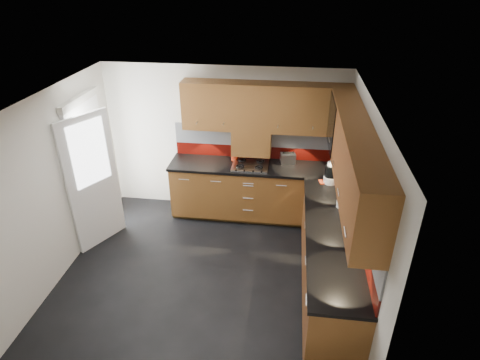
# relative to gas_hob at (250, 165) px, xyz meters

# --- Properties ---
(room) EXTENTS (4.00, 3.80, 2.64)m
(room) POSITION_rel_gas_hob_xyz_m (-0.45, -1.47, 0.54)
(room) COLOR black
(base_cabinets) EXTENTS (2.70, 3.20, 0.95)m
(base_cabinets) POSITION_rel_gas_hob_xyz_m (0.62, -0.75, -0.52)
(base_cabinets) COLOR #552C13
(base_cabinets) RESTS_ON room
(countertop) EXTENTS (2.72, 3.22, 0.04)m
(countertop) POSITION_rel_gas_hob_xyz_m (0.60, -0.77, -0.03)
(countertop) COLOR black
(countertop) RESTS_ON base_cabinets
(backsplash) EXTENTS (2.70, 3.20, 0.54)m
(backsplash) POSITION_rel_gas_hob_xyz_m (0.83, -0.54, 0.26)
(backsplash) COLOR maroon
(backsplash) RESTS_ON countertop
(upper_cabinets) EXTENTS (2.50, 3.20, 0.72)m
(upper_cabinets) POSITION_rel_gas_hob_xyz_m (0.78, -0.69, 0.88)
(upper_cabinets) COLOR #552C13
(upper_cabinets) RESTS_ON room
(extractor_hood) EXTENTS (0.60, 0.33, 0.40)m
(extractor_hood) POSITION_rel_gas_hob_xyz_m (-0.00, 0.17, 0.33)
(extractor_hood) COLOR #552C13
(extractor_hood) RESTS_ON room
(glass_cabinet) EXTENTS (0.32, 0.80, 0.66)m
(glass_cabinet) POSITION_rel_gas_hob_xyz_m (1.26, -0.40, 0.91)
(glass_cabinet) COLOR black
(glass_cabinet) RESTS_ON room
(back_door) EXTENTS (0.42, 1.19, 2.04)m
(back_door) POSITION_rel_gas_hob_xyz_m (-2.23, -0.72, 0.08)
(back_door) COLOR white
(back_door) RESTS_ON room
(gas_hob) EXTENTS (0.56, 0.49, 0.04)m
(gas_hob) POSITION_rel_gas_hob_xyz_m (0.00, 0.00, 0.00)
(gas_hob) COLOR silver
(gas_hob) RESTS_ON countertop
(utensil_pot) EXTENTS (0.11, 0.11, 0.38)m
(utensil_pot) POSITION_rel_gas_hob_xyz_m (-0.27, 0.18, 0.07)
(utensil_pot) COLOR red
(utensil_pot) RESTS_ON countertop
(toaster) EXTENTS (0.25, 0.18, 0.17)m
(toaster) POSITION_rel_gas_hob_xyz_m (0.57, 0.18, 0.07)
(toaster) COLOR silver
(toaster) RESTS_ON countertop
(food_processor) EXTENTS (0.19, 0.19, 0.32)m
(food_processor) POSITION_rel_gas_hob_xyz_m (1.19, -0.39, 0.13)
(food_processor) COLOR white
(food_processor) RESTS_ON countertop
(paper_towel) EXTENTS (0.12, 0.12, 0.22)m
(paper_towel) POSITION_rel_gas_hob_xyz_m (1.28, -1.03, 0.10)
(paper_towel) COLOR white
(paper_towel) RESTS_ON countertop
(orange_cloth) EXTENTS (0.16, 0.15, 0.02)m
(orange_cloth) POSITION_rel_gas_hob_xyz_m (1.11, -0.39, -0.01)
(orange_cloth) COLOR red
(orange_cloth) RESTS_ON countertop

